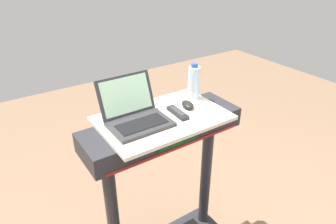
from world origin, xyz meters
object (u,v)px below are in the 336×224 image
Objects in this scene: tv_remote at (178,113)px; water_bottle at (194,82)px; computer_mouse at (188,105)px; laptop at (136,114)px.

water_bottle is at bearing 30.34° from tv_remote.
water_bottle is (0.10, 0.08, 0.08)m from computer_mouse.
computer_mouse is at bearing -142.21° from water_bottle.
computer_mouse is 0.10m from tv_remote.
tv_remote is at bearing -149.66° from water_bottle.
water_bottle reaches higher than computer_mouse.
computer_mouse is 0.15m from water_bottle.
laptop is at bearing 167.12° from tv_remote.
tv_remote is (0.23, -0.05, -0.03)m from laptop.
laptop is at bearing -171.54° from water_bottle.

